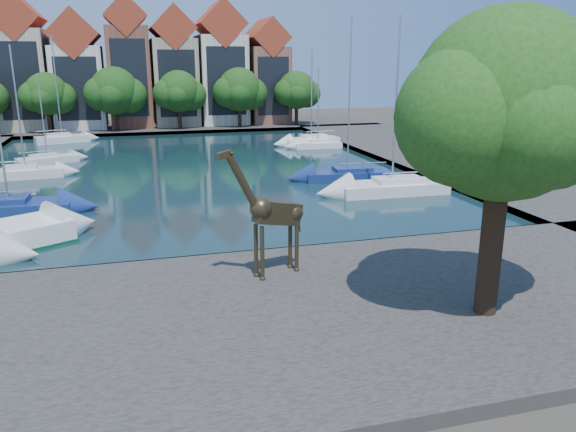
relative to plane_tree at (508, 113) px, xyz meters
name	(u,v)px	position (x,y,z in m)	size (l,w,h in m)	color
ground	(236,261)	(-7.62, 9.01, -7.67)	(160.00, 160.00, 0.00)	#38332B
water_basin	(186,169)	(-7.62, 33.01, -7.63)	(38.00, 50.00, 0.08)	black
near_quay	(272,319)	(-7.62, 2.01, -7.42)	(50.00, 14.00, 0.50)	#45423C
far_quay	(163,126)	(-7.62, 65.01, -7.42)	(60.00, 16.00, 0.50)	#45423C
right_quay	(440,154)	(17.38, 33.01, -7.42)	(14.00, 52.00, 0.50)	#45423C
plane_tree	(508,113)	(0.00, 0.00, 0.00)	(8.32, 6.40, 10.62)	#332114
townhouse_west_mid	(24,68)	(-24.62, 64.99, 0.56)	(5.94, 9.18, 16.79)	#BEB292
townhouse_west_inner	(78,75)	(-18.12, 64.99, -0.32)	(6.43, 9.18, 15.15)	silver
townhouse_center	(129,67)	(-11.62, 64.99, 0.69)	(5.44, 9.18, 16.93)	brown
townhouse_east_inner	(174,71)	(-5.62, 64.99, 0.06)	(5.94, 9.18, 15.79)	tan
townhouse_east_mid	(221,68)	(0.88, 64.99, 0.43)	(6.43, 9.18, 16.65)	beige
townhouse_east_end	(266,75)	(7.38, 64.99, -0.56)	(5.44, 9.18, 14.43)	brown
far_tree_west	(47,95)	(-21.52, 59.50, -2.60)	(6.76, 5.20, 7.36)	#332114
far_tree_mid_west	(115,92)	(-13.51, 59.50, -2.38)	(7.80, 6.00, 8.00)	#332114
far_tree_mid_east	(179,93)	(-5.52, 59.50, -2.54)	(7.02, 5.40, 7.52)	#332114
far_tree_east	(240,91)	(2.49, 59.50, -2.43)	(7.54, 5.80, 7.84)	#332114
far_tree_far_east	(297,91)	(10.48, 59.50, -2.60)	(6.76, 5.20, 7.36)	#332114
giraffe_statue	(271,213)	(-6.71, 5.61, -4.44)	(3.78, 1.69, 5.55)	#3B311D
sailboat_left_b	(9,205)	(-19.62, 20.75, -6.97)	(7.53, 3.06, 13.17)	navy
sailboat_left_c	(26,171)	(-20.47, 32.69, -7.01)	(5.86, 2.45, 10.38)	silver
sailboat_left_d	(47,158)	(-19.62, 39.19, -7.11)	(5.55, 3.73, 8.06)	silver
sailboat_left_e	(62,137)	(-19.65, 53.01, -6.95)	(6.14, 3.65, 11.89)	silver
sailboat_right_a	(392,185)	(5.67, 19.59, -6.98)	(7.94, 2.99, 12.15)	silver
sailboat_right_b	(347,173)	(4.38, 25.00, -7.05)	(7.09, 3.01, 12.43)	navy
sailboat_right_c	(318,144)	(7.38, 41.28, -7.12)	(5.19, 2.12, 8.36)	white
sailboat_right_d	(311,139)	(7.38, 43.59, -6.97)	(6.38, 2.71, 10.26)	white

